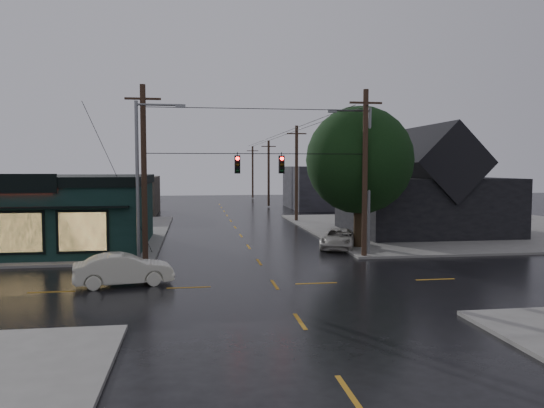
{
  "coord_description": "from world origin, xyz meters",
  "views": [
    {
      "loc": [
        -3.71,
        -24.27,
        5.52
      ],
      "look_at": [
        0.55,
        4.59,
        3.48
      ],
      "focal_mm": 35.0,
      "sensor_mm": 36.0,
      "label": 1
    }
  ],
  "objects": [
    {
      "name": "bg_building_east",
      "position": [
        16.0,
        45.0,
        2.8
      ],
      "size": [
        14.0,
        12.0,
        5.6
      ],
      "primitive_type": "cube",
      "color": "black",
      "rests_on": "ground"
    },
    {
      "name": "suv_silver",
      "position": [
        6.0,
        10.4,
        0.66
      ],
      "size": [
        3.77,
        5.2,
        1.31
      ],
      "primitive_type": "imported",
      "rotation": [
        0.0,
        0.0,
        -0.38
      ],
      "color": "#B9B5AB",
      "rests_on": "ground"
    },
    {
      "name": "ground_plane",
      "position": [
        0.0,
        0.0,
        0.0
      ],
      "size": [
        160.0,
        160.0,
        0.0
      ],
      "primitive_type": "plane",
      "color": "black"
    },
    {
      "name": "streetlight_ne",
      "position": [
        7.0,
        7.2,
        0.0
      ],
      "size": [
        5.4,
        0.3,
        9.15
      ],
      "primitive_type": null,
      "color": "slate",
      "rests_on": "ground"
    },
    {
      "name": "streetlight_nw",
      "position": [
        -6.8,
        5.8,
        0.0
      ],
      "size": [
        5.4,
        0.3,
        9.15
      ],
      "primitive_type": null,
      "color": "slate",
      "rests_on": "ground"
    },
    {
      "name": "bg_building_west",
      "position": [
        -14.0,
        40.0,
        2.2
      ],
      "size": [
        12.0,
        10.0,
        4.4
      ],
      "primitive_type": "cube",
      "color": "#2F2922",
      "rests_on": "ground"
    },
    {
      "name": "utility_pole_far_c",
      "position": [
        6.5,
        68.0,
        0.0
      ],
      "size": [
        2.0,
        0.32,
        9.15
      ],
      "primitive_type": null,
      "color": "black",
      "rests_on": "ground"
    },
    {
      "name": "pizza_shop",
      "position": [
        -15.0,
        12.94,
        2.56
      ],
      "size": [
        16.3,
        12.34,
        4.9
      ],
      "color": "black",
      "rests_on": "ground"
    },
    {
      "name": "utility_pole_far_b",
      "position": [
        6.5,
        48.0,
        0.0
      ],
      "size": [
        2.0,
        0.32,
        9.15
      ],
      "primitive_type": null,
      "color": "black",
      "rests_on": "ground"
    },
    {
      "name": "utility_pole_nw",
      "position": [
        -6.5,
        6.5,
        0.0
      ],
      "size": [
        2.0,
        0.32,
        10.15
      ],
      "primitive_type": null,
      "color": "black",
      "rests_on": "ground"
    },
    {
      "name": "corner_tree",
      "position": [
        7.31,
        10.12,
        5.97
      ],
      "size": [
        7.22,
        7.22,
        9.45
      ],
      "color": "black",
      "rests_on": "ground"
    },
    {
      "name": "utility_pole_far_a",
      "position": [
        6.5,
        28.0,
        0.0
      ],
      "size": [
        2.0,
        0.32,
        9.65
      ],
      "primitive_type": null,
      "color": "black",
      "rests_on": "ground"
    },
    {
      "name": "sedan_cream",
      "position": [
        -6.99,
        0.95,
        0.75
      ],
      "size": [
        4.74,
        2.41,
        1.49
      ],
      "primitive_type": "imported",
      "rotation": [
        0.0,
        0.0,
        1.76
      ],
      "color": "beige",
      "rests_on": "ground"
    },
    {
      "name": "span_signal_assembly",
      "position": [
        0.1,
        6.5,
        5.7
      ],
      "size": [
        13.0,
        0.48,
        1.23
      ],
      "color": "black",
      "rests_on": "ground"
    },
    {
      "name": "ne_building",
      "position": [
        15.0,
        17.0,
        4.47
      ],
      "size": [
        12.6,
        11.6,
        8.75
      ],
      "color": "black",
      "rests_on": "ground"
    },
    {
      "name": "sidewalk_ne",
      "position": [
        20.0,
        20.0,
        0.07
      ],
      "size": [
        28.0,
        28.0,
        0.15
      ],
      "primitive_type": "cube",
      "color": "slate",
      "rests_on": "ground"
    },
    {
      "name": "utility_pole_ne",
      "position": [
        6.5,
        6.5,
        0.0
      ],
      "size": [
        2.0,
        0.32,
        10.15
      ],
      "primitive_type": null,
      "color": "black",
      "rests_on": "ground"
    }
  ]
}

